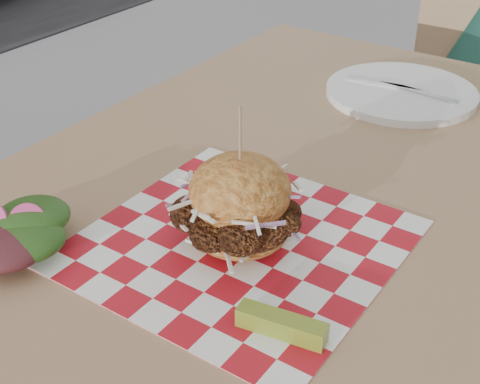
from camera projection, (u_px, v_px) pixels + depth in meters
The scene contains 7 objects.
patio_table at pixel (297, 226), 0.99m from camera, with size 0.80×1.20×0.75m.
patio_chair at pixel (477, 96), 1.70m from camera, with size 0.43×0.44×0.95m.
paper_liner at pixel (240, 243), 0.82m from camera, with size 0.36×0.36×0.00m, color red.
sandwich at pixel (240, 208), 0.79m from camera, with size 0.16×0.16×0.18m.
pickle_spear at pixel (282, 325), 0.68m from camera, with size 0.10×0.02×0.02m, color olive.
side_salad at pixel (9, 239), 0.81m from camera, with size 0.14×0.13×0.05m.
place_setting at pixel (401, 92), 1.20m from camera, with size 0.27×0.27×0.02m.
Camera 1 is at (0.47, -0.63, 1.24)m, focal length 50.00 mm.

